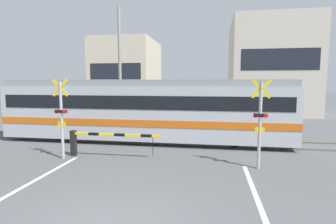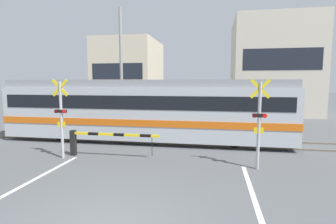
{
  "view_description": "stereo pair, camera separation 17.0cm",
  "coord_description": "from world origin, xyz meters",
  "px_view_note": "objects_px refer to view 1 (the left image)",
  "views": [
    {
      "loc": [
        2.07,
        -4.75,
        3.02
      ],
      "look_at": [
        0.0,
        7.65,
        1.6
      ],
      "focal_mm": 28.0,
      "sensor_mm": 36.0,
      "label": 1
    },
    {
      "loc": [
        2.24,
        -4.72,
        3.02
      ],
      "look_at": [
        0.0,
        7.65,
        1.6
      ],
      "focal_mm": 28.0,
      "sensor_mm": 36.0,
      "label": 2
    }
  ],
  "objects_px": {
    "crossing_barrier_near": "(95,139)",
    "crossing_signal_left": "(61,115)",
    "crossing_signal_right": "(260,120)",
    "pedestrian": "(202,110)",
    "commuter_train": "(145,108)",
    "crossing_barrier_far": "(220,121)"
  },
  "relations": [
    {
      "from": "commuter_train",
      "to": "pedestrian",
      "type": "bearing_deg",
      "value": 65.87
    },
    {
      "from": "crossing_barrier_near",
      "to": "crossing_signal_left",
      "type": "xyz_separation_m",
      "value": [
        -1.17,
        -0.46,
        1.0
      ]
    },
    {
      "from": "crossing_signal_right",
      "to": "pedestrian",
      "type": "relative_size",
      "value": 1.8
    },
    {
      "from": "crossing_barrier_far",
      "to": "crossing_signal_right",
      "type": "bearing_deg",
      "value": -79.58
    },
    {
      "from": "crossing_barrier_near",
      "to": "crossing_signal_right",
      "type": "xyz_separation_m",
      "value": [
        6.3,
        -0.46,
        1.0
      ]
    },
    {
      "from": "crossing_barrier_near",
      "to": "crossing_signal_left",
      "type": "bearing_deg",
      "value": -158.53
    },
    {
      "from": "crossing_signal_right",
      "to": "pedestrian",
      "type": "bearing_deg",
      "value": 103.58
    },
    {
      "from": "crossing_signal_left",
      "to": "crossing_signal_right",
      "type": "distance_m",
      "value": 7.48
    },
    {
      "from": "crossing_signal_right",
      "to": "pedestrian",
      "type": "height_order",
      "value": "crossing_signal_right"
    },
    {
      "from": "pedestrian",
      "to": "crossing_signal_left",
      "type": "bearing_deg",
      "value": -117.74
    },
    {
      "from": "crossing_signal_right",
      "to": "commuter_train",
      "type": "bearing_deg",
      "value": 143.72
    },
    {
      "from": "crossing_barrier_near",
      "to": "crossing_signal_left",
      "type": "height_order",
      "value": "crossing_signal_left"
    },
    {
      "from": "crossing_signal_left",
      "to": "pedestrian",
      "type": "distance_m",
      "value": 11.03
    },
    {
      "from": "crossing_barrier_near",
      "to": "crossing_barrier_far",
      "type": "xyz_separation_m",
      "value": [
        5.13,
        5.91,
        0.0
      ]
    },
    {
      "from": "crossing_signal_right",
      "to": "crossing_barrier_far",
      "type": "bearing_deg",
      "value": 100.42
    },
    {
      "from": "crossing_signal_left",
      "to": "commuter_train",
      "type": "bearing_deg",
      "value": 56.86
    },
    {
      "from": "crossing_barrier_far",
      "to": "crossing_signal_left",
      "type": "xyz_separation_m",
      "value": [
        -6.3,
        -6.37,
        1.0
      ]
    },
    {
      "from": "pedestrian",
      "to": "crossing_barrier_far",
      "type": "bearing_deg",
      "value": -70.67
    },
    {
      "from": "commuter_train",
      "to": "crossing_signal_left",
      "type": "distance_m",
      "value": 4.43
    },
    {
      "from": "crossing_barrier_near",
      "to": "pedestrian",
      "type": "bearing_deg",
      "value": 66.94
    },
    {
      "from": "crossing_barrier_far",
      "to": "pedestrian",
      "type": "xyz_separation_m",
      "value": [
        -1.18,
        3.37,
        0.28
      ]
    },
    {
      "from": "crossing_barrier_near",
      "to": "pedestrian",
      "type": "xyz_separation_m",
      "value": [
        3.95,
        9.28,
        0.28
      ]
    }
  ]
}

